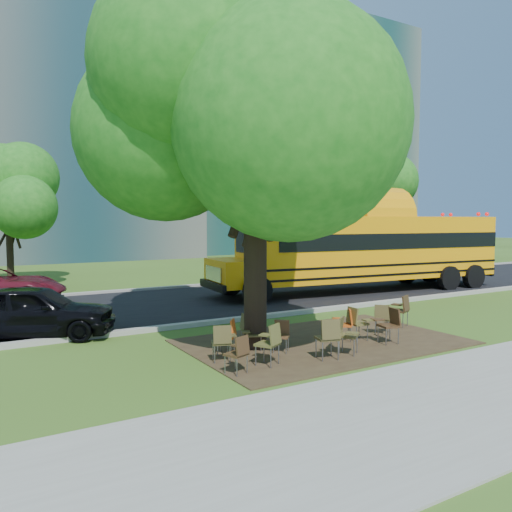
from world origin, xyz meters
TOP-DOWN VIEW (x-y plane):
  - ground at (0.00, 0.00)m, footprint 160.00×160.00m
  - sidewalk at (0.00, -5.00)m, footprint 60.00×4.00m
  - dirt_patch at (1.00, -0.50)m, footprint 7.00×4.50m
  - asphalt_road at (0.00, 7.00)m, footprint 80.00×8.00m
  - kerb_near at (0.00, 3.00)m, footprint 80.00×0.25m
  - kerb_far at (0.00, 11.10)m, footprint 80.00×0.25m
  - building_right at (24.00, 38.00)m, footprint 30.00×16.00m
  - bg_tree_2 at (-5.00, 16.00)m, footprint 4.80×4.80m
  - bg_tree_3 at (8.00, 14.00)m, footprint 5.60×5.60m
  - bg_tree_4 at (16.00, 13.00)m, footprint 5.00×5.00m
  - main_tree at (-0.85, -0.13)m, footprint 7.20×7.20m
  - school_bus at (8.73, 5.98)m, footprint 13.86×4.34m
  - chair_0 at (-2.22, -1.77)m, footprint 0.56×0.63m
  - chair_1 at (-2.11, -0.85)m, footprint 0.69×0.54m
  - chair_2 at (-1.34, -1.59)m, footprint 0.63×0.77m
  - chair_3 at (-0.53, -0.77)m, footprint 0.67×0.53m
  - chair_4 at (0.04, -1.90)m, footprint 0.74×0.58m
  - chair_5 at (0.66, -1.74)m, footprint 0.60×0.76m
  - chair_6 at (2.33, -1.49)m, footprint 0.54×0.69m
  - chair_7 at (2.90, -0.70)m, footprint 0.74×0.58m
  - chair_8 at (-1.69, -0.30)m, footprint 0.57×0.73m
  - chair_9 at (-1.00, -0.27)m, footprint 0.63×0.50m
  - chair_10 at (-0.93, 0.07)m, footprint 0.49×0.63m
  - chair_11 at (1.53, -0.73)m, footprint 0.58×0.74m
  - chair_12 at (1.79, -0.87)m, footprint 0.53×0.62m
  - chair_13 at (4.08, -0.25)m, footprint 0.66×0.76m
  - black_car at (-5.41, 3.92)m, footprint 4.59×3.33m

SIDE VIEW (x-z plane):
  - ground at x=0.00m, z-range 0.00..0.00m
  - dirt_patch at x=1.00m, z-range 0.00..0.03m
  - sidewalk at x=0.00m, z-range 0.00..0.04m
  - asphalt_road at x=0.00m, z-range 0.00..0.04m
  - kerb_near at x=0.00m, z-range 0.00..0.14m
  - kerb_far at x=0.00m, z-range 0.00..0.14m
  - chair_9 at x=-1.00m, z-range 0.09..0.86m
  - chair_3 at x=-0.53m, z-range 0.09..0.87m
  - chair_0 at x=-2.22m, z-range 0.10..0.92m
  - chair_10 at x=-0.93m, z-range 0.10..0.93m
  - chair_8 at x=-1.69m, z-range 0.10..0.95m
  - chair_11 at x=1.53m, z-range 0.10..0.96m
  - chair_7 at x=2.90m, z-range 0.10..0.96m
  - chair_1 at x=-2.11m, z-range 0.10..0.97m
  - chair_5 at x=0.66m, z-range 0.11..1.00m
  - chair_12 at x=1.79m, z-range 0.11..1.01m
  - chair_6 at x=2.33m, z-range 0.11..1.04m
  - chair_2 at x=-1.34m, z-range 0.11..1.05m
  - chair_13 at x=4.08m, z-range 0.11..1.08m
  - chair_4 at x=0.04m, z-range 0.11..1.08m
  - black_car at x=-5.41m, z-range 0.00..1.45m
  - school_bus at x=8.73m, z-range 0.26..3.60m
  - bg_tree_2 at x=-5.00m, z-range 0.90..7.52m
  - bg_tree_4 at x=16.00m, z-range 0.92..7.77m
  - bg_tree_3 at x=8.00m, z-range 1.11..8.95m
  - main_tree at x=-0.85m, z-range 1.25..10.98m
  - building_right at x=24.00m, z-range 0.00..25.00m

